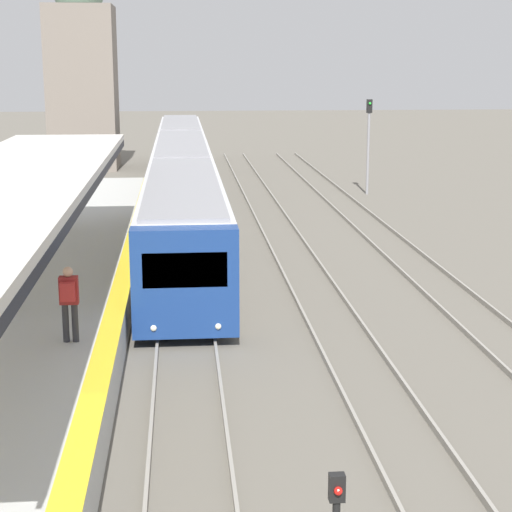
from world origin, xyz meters
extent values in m
cube|color=beige|center=(-4.17, 15.82, 4.14)|extent=(4.00, 24.60, 0.20)
cube|color=black|center=(-2.21, 15.82, 3.92)|extent=(0.08, 24.60, 0.24)
cylinder|color=#47474C|center=(-4.17, 15.82, 2.53)|extent=(0.16, 0.16, 3.03)
cylinder|color=#47474C|center=(-4.17, 25.66, 2.53)|extent=(0.16, 0.16, 3.03)
cylinder|color=#2D2D33|center=(-2.58, 13.15, 1.44)|extent=(0.14, 0.14, 0.85)
cylinder|color=#2D2D33|center=(-2.38, 13.15, 1.44)|extent=(0.14, 0.14, 0.85)
cube|color=maroon|center=(-2.48, 13.15, 2.17)|extent=(0.40, 0.22, 0.60)
sphere|color=tan|center=(-2.48, 13.15, 2.57)|extent=(0.22, 0.22, 0.22)
cube|color=#B22828|center=(-2.48, 12.95, 2.19)|extent=(0.30, 0.18, 0.40)
cube|color=navy|center=(0.00, 15.70, 1.63)|extent=(2.64, 0.70, 2.72)
cube|color=black|center=(0.00, 15.37, 2.01)|extent=(2.06, 0.04, 0.87)
sphere|color=#EFEACC|center=(-0.79, 15.36, 0.57)|extent=(0.16, 0.16, 0.16)
sphere|color=#EFEACC|center=(0.79, 15.36, 0.57)|extent=(0.16, 0.16, 0.16)
cube|color=silver|center=(0.00, 23.08, 1.63)|extent=(2.64, 14.06, 2.72)
cube|color=gray|center=(0.00, 23.08, 3.05)|extent=(2.32, 13.78, 0.12)
cube|color=black|center=(0.00, 23.08, 1.93)|extent=(2.66, 12.93, 0.71)
cylinder|color=black|center=(-1.12, 18.51, 0.35)|extent=(0.12, 0.70, 0.70)
cylinder|color=black|center=(1.12, 18.51, 0.35)|extent=(0.12, 0.70, 0.70)
cylinder|color=black|center=(-1.12, 27.65, 0.35)|extent=(0.12, 0.70, 0.70)
cylinder|color=black|center=(1.12, 27.65, 0.35)|extent=(0.12, 0.70, 0.70)
cube|color=silver|center=(0.00, 37.49, 1.63)|extent=(2.64, 14.06, 2.72)
cube|color=gray|center=(0.00, 37.49, 3.05)|extent=(2.32, 13.78, 0.12)
cube|color=black|center=(0.00, 37.49, 1.93)|extent=(2.66, 12.93, 0.71)
cylinder|color=black|center=(-1.12, 32.92, 0.35)|extent=(0.12, 0.70, 0.70)
cylinder|color=black|center=(1.12, 32.92, 0.35)|extent=(0.12, 0.70, 0.70)
cylinder|color=black|center=(-1.12, 42.06, 0.35)|extent=(0.12, 0.70, 0.70)
cylinder|color=black|center=(1.12, 42.06, 0.35)|extent=(0.12, 0.70, 0.70)
cube|color=silver|center=(0.00, 51.90, 1.63)|extent=(2.64, 14.06, 2.72)
cube|color=gray|center=(0.00, 51.90, 3.05)|extent=(2.32, 13.78, 0.12)
cube|color=black|center=(0.00, 51.90, 1.93)|extent=(2.66, 12.93, 0.71)
cylinder|color=black|center=(-1.12, 47.33, 0.35)|extent=(0.12, 0.70, 0.70)
cylinder|color=black|center=(1.12, 47.33, 0.35)|extent=(0.12, 0.70, 0.70)
cylinder|color=black|center=(-1.12, 56.47, 0.35)|extent=(0.12, 0.70, 0.70)
cylinder|color=black|center=(1.12, 56.47, 0.35)|extent=(0.12, 0.70, 0.70)
cube|color=black|center=(1.80, 4.82, 1.77)|extent=(0.20, 0.14, 0.36)
sphere|color=red|center=(1.80, 4.73, 1.77)|extent=(0.11, 0.11, 0.11)
cylinder|color=gray|center=(9.86, 39.88, 2.50)|extent=(0.14, 0.14, 5.00)
cube|color=black|center=(9.86, 39.88, 4.65)|extent=(0.28, 0.20, 0.70)
sphere|color=green|center=(9.86, 39.76, 4.79)|extent=(0.14, 0.14, 0.14)
cube|color=slate|center=(-6.30, 52.70, 5.23)|extent=(4.32, 4.32, 10.46)
camera|label=1|loc=(-0.06, -4.74, 6.93)|focal=60.00mm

